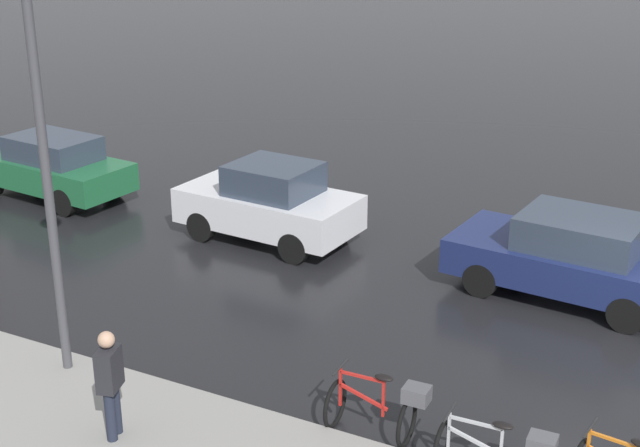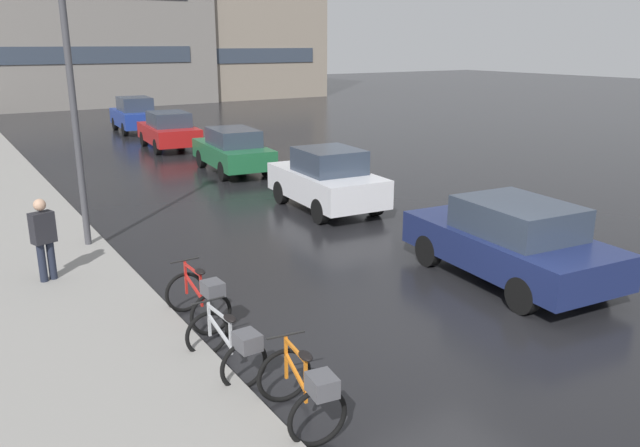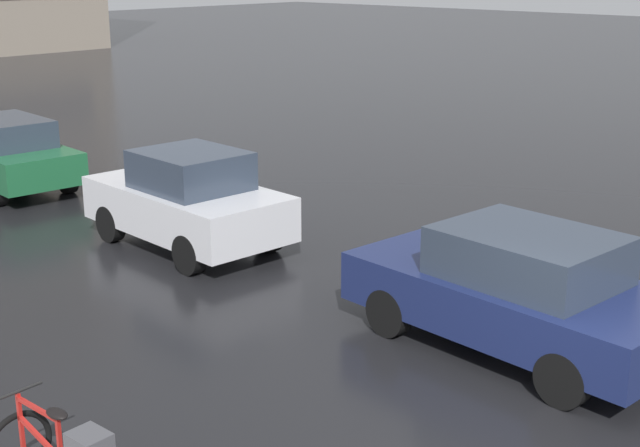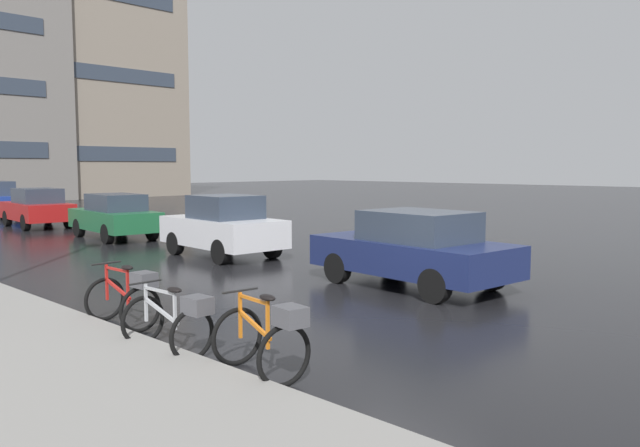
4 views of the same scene
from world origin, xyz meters
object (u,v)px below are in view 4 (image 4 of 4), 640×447
bicycle_second (174,320)px  bicycle_third (127,296)px  car_navy (414,249)px  car_red (37,208)px  car_white (223,227)px  car_green (115,216)px  bicycle_nearest (266,337)px

bicycle_second → bicycle_third: (0.26, 1.69, 0.02)m
car_navy → car_red: (-0.35, 18.20, 0.00)m
car_white → car_green: car_white is taller
bicycle_nearest → bicycle_second: 1.58m
bicycle_third → car_green: bearing=63.1°
bicycle_second → bicycle_third: 1.71m
car_navy → bicycle_nearest: bearing=-160.4°
bicycle_second → car_green: bearing=65.3°
bicycle_second → car_navy: 6.01m
car_navy → car_green: bearing=90.5°
car_red → car_white: bearing=-88.8°
bicycle_nearest → car_navy: bearing=19.6°
bicycle_third → car_red: bearing=72.5°
bicycle_third → car_white: bearing=41.8°
bicycle_third → bicycle_second: bearing=-98.8°
bicycle_nearest → car_red: 20.95m
car_white → car_red: car_white is taller
car_green → car_red: (-0.24, 5.92, 0.02)m
bicycle_second → car_navy: car_navy is taller
bicycle_nearest → car_red: bearing=75.1°
car_white → car_green: 6.03m
car_white → car_red: bearing=91.2°
bicycle_second → car_green: 14.04m
car_white → car_green: size_ratio=0.91×
car_navy → car_white: 6.24m
bicycle_nearest → car_green: (5.64, 14.32, 0.27)m
bicycle_third → car_navy: 5.85m
bicycle_nearest → car_green: size_ratio=0.33×
bicycle_nearest → car_green: 15.39m
car_navy → car_red: 18.20m
car_green → bicycle_third: bearing=-116.9°
bicycle_nearest → bicycle_third: bearing=89.5°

